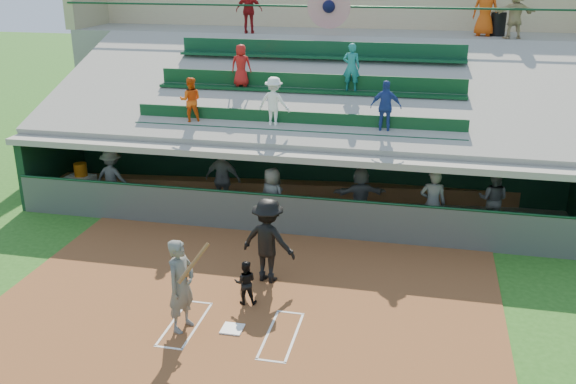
% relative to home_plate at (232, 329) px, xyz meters
% --- Properties ---
extents(ground, '(100.00, 100.00, 0.00)m').
position_rel_home_plate_xyz_m(ground, '(0.00, 0.00, -0.04)').
color(ground, '#245818').
rests_on(ground, ground).
extents(dirt_slab, '(11.00, 9.00, 0.02)m').
position_rel_home_plate_xyz_m(dirt_slab, '(0.00, 0.50, -0.03)').
color(dirt_slab, brown).
rests_on(dirt_slab, ground).
extents(home_plate, '(0.43, 0.43, 0.03)m').
position_rel_home_plate_xyz_m(home_plate, '(0.00, 0.00, 0.00)').
color(home_plate, white).
rests_on(home_plate, dirt_slab).
extents(batters_box_chalk, '(2.65, 1.85, 0.01)m').
position_rel_home_plate_xyz_m(batters_box_chalk, '(0.00, 0.00, -0.01)').
color(batters_box_chalk, silver).
rests_on(batters_box_chalk, dirt_slab).
extents(dugout_floor, '(16.00, 3.50, 0.04)m').
position_rel_home_plate_xyz_m(dugout_floor, '(0.00, 6.75, -0.02)').
color(dugout_floor, gray).
rests_on(dugout_floor, ground).
extents(concourse_slab, '(20.00, 3.00, 4.60)m').
position_rel_home_plate_xyz_m(concourse_slab, '(0.00, 13.50, 2.26)').
color(concourse_slab, gray).
rests_on(concourse_slab, ground).
extents(grandstand, '(20.40, 10.40, 7.80)m').
position_rel_home_plate_xyz_m(grandstand, '(-0.00, 10.51, 2.23)').
color(grandstand, '#50554F').
rests_on(grandstand, ground).
extents(batter_at_plate, '(0.95, 0.83, 1.96)m').
position_rel_home_plate_xyz_m(batter_at_plate, '(-0.99, -0.15, 0.97)').
color(batter_at_plate, '#525550').
rests_on(batter_at_plate, dirt_slab).
extents(catcher, '(0.56, 0.47, 1.01)m').
position_rel_home_plate_xyz_m(catcher, '(-0.03, 1.10, 0.49)').
color(catcher, black).
rests_on(catcher, dirt_slab).
extents(home_umpire, '(1.44, 1.02, 2.02)m').
position_rel_home_plate_xyz_m(home_umpire, '(0.20, 2.27, 1.00)').
color(home_umpire, black).
rests_on(home_umpire, dirt_slab).
extents(dugout_bench, '(15.96, 2.25, 0.48)m').
position_rel_home_plate_xyz_m(dugout_bench, '(0.05, 7.89, 0.25)').
color(dugout_bench, '#9A6638').
rests_on(dugout_bench, dugout_floor).
extents(white_table, '(0.87, 0.70, 0.70)m').
position_rel_home_plate_xyz_m(white_table, '(-6.93, 6.43, 0.35)').
color(white_table, white).
rests_on(white_table, dugout_floor).
extents(water_cooler, '(0.40, 0.40, 0.40)m').
position_rel_home_plate_xyz_m(water_cooler, '(-6.91, 6.44, 0.90)').
color(water_cooler, orange).
rests_on(water_cooler, white_table).
extents(dugout_player_a, '(1.19, 0.77, 1.75)m').
position_rel_home_plate_xyz_m(dugout_player_a, '(-5.60, 5.99, 0.88)').
color(dugout_player_a, '#535551').
rests_on(dugout_player_a, dugout_floor).
extents(dugout_player_b, '(1.17, 0.61, 1.91)m').
position_rel_home_plate_xyz_m(dugout_player_b, '(-2.20, 6.34, 0.96)').
color(dugout_player_b, '#5B5E59').
rests_on(dugout_player_b, dugout_floor).
extents(dugout_player_c, '(0.98, 0.87, 1.69)m').
position_rel_home_plate_xyz_m(dugout_player_c, '(-0.48, 5.47, 0.85)').
color(dugout_player_c, '#575954').
rests_on(dugout_player_c, dugout_floor).
extents(dugout_player_d, '(1.60, 0.88, 1.64)m').
position_rel_home_plate_xyz_m(dugout_player_d, '(1.91, 6.19, 0.83)').
color(dugout_player_d, '#555853').
rests_on(dugout_player_d, dugout_floor).
extents(dugout_player_e, '(0.72, 0.50, 1.91)m').
position_rel_home_plate_xyz_m(dugout_player_e, '(3.90, 5.59, 0.96)').
color(dugout_player_e, '#575A55').
rests_on(dugout_player_e, dugout_floor).
extents(dugout_player_f, '(0.95, 0.82, 1.69)m').
position_rel_home_plate_xyz_m(dugout_player_f, '(5.54, 6.60, 0.85)').
color(dugout_player_f, '#555753').
rests_on(dugout_player_f, dugout_floor).
extents(trash_bin, '(0.53, 0.53, 0.80)m').
position_rel_home_plate_xyz_m(trash_bin, '(5.79, 13.32, 4.96)').
color(trash_bin, black).
rests_on(trash_bin, concourse_slab).
extents(concourse_staff_a, '(1.00, 0.57, 1.62)m').
position_rel_home_plate_xyz_m(concourse_staff_a, '(-2.93, 12.20, 5.37)').
color(concourse_staff_a, '#A31215').
rests_on(concourse_staff_a, concourse_slab).
extents(concourse_staff_b, '(0.97, 0.74, 1.79)m').
position_rel_home_plate_xyz_m(concourse_staff_b, '(5.32, 13.17, 5.46)').
color(concourse_staff_b, '#E44E0D').
rests_on(concourse_staff_b, concourse_slab).
extents(concourse_staff_c, '(1.60, 0.91, 1.65)m').
position_rel_home_plate_xyz_m(concourse_staff_c, '(6.24, 12.57, 5.39)').
color(concourse_staff_c, tan).
rests_on(concourse_staff_c, concourse_slab).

